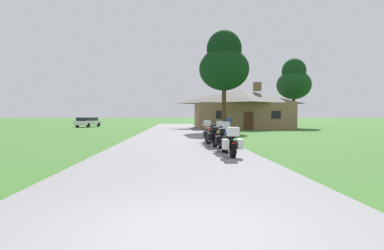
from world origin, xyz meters
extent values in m
plane|color=#386628|center=(0.00, 20.00, 0.00)|extent=(500.00, 500.00, 0.00)
cube|color=slate|center=(0.00, 18.00, 0.03)|extent=(6.40, 80.00, 0.06)
cylinder|color=black|center=(2.04, 8.76, 0.38)|extent=(0.11, 0.64, 0.64)
cylinder|color=black|center=(2.04, 7.32, 0.38)|extent=(0.16, 0.64, 0.64)
cube|color=silver|center=(2.04, 8.02, 0.44)|extent=(0.26, 0.56, 0.30)
ellipsoid|color=#1E3899|center=(2.04, 8.28, 0.89)|extent=(0.30, 0.52, 0.26)
cube|color=black|center=(2.04, 7.82, 0.80)|extent=(0.28, 0.52, 0.10)
cylinder|color=silver|center=(2.04, 8.72, 1.08)|extent=(0.66, 0.03, 0.03)
cylinder|color=silver|center=(2.04, 8.76, 0.74)|extent=(0.06, 0.24, 0.73)
cube|color=#B2BCC6|center=(2.04, 8.82, 1.22)|extent=(0.32, 0.11, 0.27)
sphere|color=silver|center=(2.04, 8.72, 0.94)|extent=(0.11, 0.11, 0.11)
cube|color=silver|center=(2.04, 7.27, 1.02)|extent=(0.40, 0.36, 0.32)
cube|color=red|center=(2.04, 7.10, 0.60)|extent=(0.14, 0.03, 0.06)
cylinder|color=silver|center=(2.18, 7.64, 0.28)|extent=(0.07, 0.55, 0.07)
cube|color=silver|center=(1.78, 7.37, 0.56)|extent=(0.20, 0.40, 0.36)
cube|color=silver|center=(2.30, 7.37, 0.56)|extent=(0.20, 0.40, 0.36)
cylinder|color=black|center=(2.05, 10.58, 0.38)|extent=(0.12, 0.64, 0.64)
cylinder|color=black|center=(2.02, 9.14, 0.38)|extent=(0.17, 0.64, 0.64)
cube|color=silver|center=(2.03, 9.84, 0.44)|extent=(0.27, 0.56, 0.30)
ellipsoid|color=orange|center=(2.04, 10.10, 0.89)|extent=(0.31, 0.53, 0.26)
cube|color=black|center=(2.03, 9.64, 0.80)|extent=(0.29, 0.52, 0.10)
cylinder|color=silver|center=(2.05, 10.54, 1.08)|extent=(0.66, 0.04, 0.03)
cylinder|color=silver|center=(2.05, 10.58, 0.74)|extent=(0.06, 0.24, 0.73)
cube|color=#B2BCC6|center=(2.05, 10.64, 1.22)|extent=(0.32, 0.11, 0.27)
sphere|color=silver|center=(2.05, 10.54, 0.94)|extent=(0.11, 0.11, 0.11)
cube|color=black|center=(2.02, 9.09, 1.02)|extent=(0.41, 0.37, 0.32)
cube|color=red|center=(2.02, 8.92, 0.60)|extent=(0.14, 0.03, 0.06)
cylinder|color=silver|center=(2.17, 9.46, 0.28)|extent=(0.08, 0.55, 0.07)
cube|color=black|center=(1.76, 9.19, 0.56)|extent=(0.21, 0.40, 0.36)
cube|color=black|center=(2.28, 9.18, 0.56)|extent=(0.21, 0.40, 0.36)
cylinder|color=black|center=(1.73, 12.77, 0.38)|extent=(0.19, 0.65, 0.64)
cylinder|color=black|center=(1.92, 11.34, 0.38)|extent=(0.23, 0.65, 0.64)
cube|color=silver|center=(1.83, 12.03, 0.44)|extent=(0.33, 0.59, 0.30)
ellipsoid|color=maroon|center=(1.79, 12.29, 0.89)|extent=(0.36, 0.55, 0.26)
cube|color=black|center=(1.85, 11.84, 0.80)|extent=(0.34, 0.55, 0.10)
cylinder|color=silver|center=(1.74, 12.73, 1.08)|extent=(0.66, 0.12, 0.03)
cylinder|color=silver|center=(1.73, 12.77, 0.74)|extent=(0.09, 0.24, 0.73)
cube|color=#B2BCC6|center=(1.72, 12.83, 1.22)|extent=(0.33, 0.15, 0.27)
sphere|color=silver|center=(1.74, 12.73, 0.94)|extent=(0.11, 0.11, 0.11)
cube|color=black|center=(1.92, 11.29, 1.02)|extent=(0.44, 0.41, 0.32)
cube|color=red|center=(1.94, 11.12, 0.60)|extent=(0.14, 0.05, 0.06)
cylinder|color=silver|center=(2.01, 11.68, 0.28)|extent=(0.14, 0.55, 0.07)
cube|color=black|center=(1.65, 11.36, 0.56)|extent=(0.25, 0.42, 0.36)
cube|color=black|center=(2.17, 11.42, 0.56)|extent=(0.25, 0.42, 0.36)
cylinder|color=black|center=(1.85, 14.93, 0.38)|extent=(0.14, 0.64, 0.64)
cylinder|color=black|center=(1.91, 13.50, 0.38)|extent=(0.18, 0.65, 0.64)
cube|color=silver|center=(1.88, 14.19, 0.44)|extent=(0.28, 0.57, 0.30)
ellipsoid|color=orange|center=(1.87, 14.45, 0.89)|extent=(0.32, 0.53, 0.26)
cube|color=black|center=(1.89, 14.00, 0.80)|extent=(0.30, 0.53, 0.10)
cylinder|color=silver|center=(1.85, 14.89, 1.08)|extent=(0.66, 0.06, 0.03)
cylinder|color=silver|center=(1.85, 14.93, 0.74)|extent=(0.07, 0.24, 0.73)
cube|color=#B2BCC6|center=(1.85, 14.99, 1.22)|extent=(0.32, 0.12, 0.27)
sphere|color=silver|center=(1.85, 14.89, 0.94)|extent=(0.11, 0.11, 0.11)
cube|color=black|center=(1.92, 13.45, 1.02)|extent=(0.42, 0.38, 0.32)
cube|color=red|center=(1.92, 13.28, 0.60)|extent=(0.14, 0.04, 0.06)
cylinder|color=silver|center=(2.04, 13.82, 0.28)|extent=(0.09, 0.55, 0.07)
cube|color=black|center=(1.65, 13.53, 0.56)|extent=(0.22, 0.41, 0.36)
cube|color=black|center=(2.17, 13.56, 0.56)|extent=(0.22, 0.41, 0.36)
cube|color=#896B4C|center=(8.46, 35.65, 1.60)|extent=(11.55, 8.13, 3.20)
pyramid|color=#5B5651|center=(8.46, 35.65, 4.12)|extent=(12.24, 8.62, 1.85)
cube|color=brown|center=(10.54, 35.65, 5.39)|extent=(0.90, 0.90, 1.10)
cube|color=#472D19|center=(8.46, 31.55, 1.05)|extent=(1.10, 0.08, 2.10)
cube|color=black|center=(5.23, 31.55, 1.76)|extent=(1.10, 0.06, 0.90)
cube|color=black|center=(11.70, 31.55, 1.76)|extent=(1.10, 0.06, 0.90)
cylinder|color=black|center=(5.88, 29.58, 0.43)|extent=(0.14, 0.14, 0.86)
cylinder|color=black|center=(5.73, 29.68, 0.43)|extent=(0.14, 0.14, 0.86)
cube|color=#2D56AD|center=(5.80, 29.63, 1.14)|extent=(0.42, 0.38, 0.56)
cylinder|color=#2D56AD|center=(6.00, 29.51, 1.12)|extent=(0.09, 0.09, 0.58)
cylinder|color=#2D56AD|center=(5.61, 29.75, 1.12)|extent=(0.09, 0.09, 0.58)
sphere|color=tan|center=(5.80, 29.63, 1.56)|extent=(0.21, 0.21, 0.21)
cylinder|color=#B2AD99|center=(5.80, 29.63, 1.66)|extent=(0.22, 0.22, 0.05)
cylinder|color=#422D19|center=(5.00, 27.94, 2.50)|extent=(0.44, 0.44, 5.01)
ellipsoid|color=#0F3314|center=(5.00, 27.94, 6.42)|extent=(5.13, 5.13, 4.36)
ellipsoid|color=black|center=(5.00, 27.94, 8.47)|extent=(3.59, 3.59, 3.85)
cylinder|color=#422D19|center=(16.45, 38.45, 2.32)|extent=(0.44, 0.44, 4.64)
ellipsoid|color=#143D19|center=(16.45, 38.45, 5.94)|extent=(4.71, 4.71, 4.00)
ellipsoid|color=#123716|center=(16.45, 38.45, 7.82)|extent=(3.29, 3.29, 3.53)
cube|color=silver|center=(-12.66, 41.86, 0.62)|extent=(2.98, 4.92, 0.60)
cube|color=black|center=(-12.71, 41.66, 1.16)|extent=(2.40, 3.53, 0.48)
cylinder|color=black|center=(-13.10, 43.45, 0.32)|extent=(0.38, 0.68, 0.64)
cylinder|color=black|center=(-11.47, 43.01, 0.32)|extent=(0.38, 0.68, 0.64)
cylinder|color=black|center=(-13.84, 40.70, 0.32)|extent=(0.38, 0.68, 0.64)
cylinder|color=black|center=(-12.21, 40.26, 0.32)|extent=(0.38, 0.68, 0.64)
camera|label=1|loc=(-0.06, -3.81, 1.58)|focal=28.97mm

